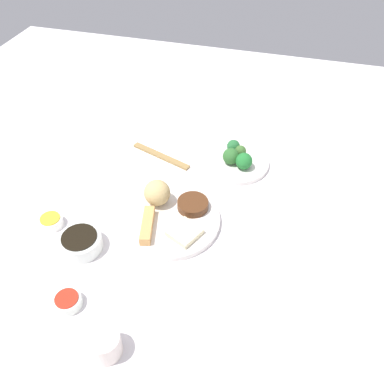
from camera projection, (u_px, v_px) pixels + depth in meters
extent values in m
cube|color=white|center=(170.00, 224.00, 1.07)|extent=(2.20, 2.20, 0.02)
cylinder|color=white|center=(171.00, 220.00, 1.06)|extent=(0.27, 0.27, 0.02)
sphere|color=tan|center=(157.00, 193.00, 1.07)|extent=(0.07, 0.07, 0.07)
cube|color=tan|center=(147.00, 225.00, 1.02)|extent=(0.12, 0.05, 0.02)
cube|color=beige|center=(185.00, 232.00, 1.01)|extent=(0.09, 0.09, 0.02)
cylinder|color=#502C16|center=(193.00, 205.00, 1.07)|extent=(0.08, 0.08, 0.02)
cylinder|color=white|center=(235.00, 162.00, 1.24)|extent=(0.21, 0.21, 0.01)
sphere|color=#276934|center=(233.00, 146.00, 1.25)|extent=(0.04, 0.04, 0.04)
sphere|color=#2E652C|center=(231.00, 156.00, 1.21)|extent=(0.05, 0.05, 0.05)
sphere|color=#3C672D|center=(240.00, 151.00, 1.23)|extent=(0.04, 0.04, 0.04)
sphere|color=#22732F|center=(244.00, 161.00, 1.19)|extent=(0.05, 0.05, 0.05)
cylinder|color=white|center=(81.00, 243.00, 0.99)|extent=(0.11, 0.11, 0.04)
cylinder|color=black|center=(79.00, 237.00, 0.97)|extent=(0.09, 0.09, 0.00)
cylinder|color=white|center=(51.00, 222.00, 1.05)|extent=(0.06, 0.06, 0.02)
cylinder|color=yellow|center=(50.00, 218.00, 1.04)|extent=(0.05, 0.05, 0.00)
cylinder|color=white|center=(68.00, 302.00, 0.88)|extent=(0.06, 0.06, 0.02)
cylinder|color=red|center=(66.00, 298.00, 0.87)|extent=(0.05, 0.05, 0.00)
cylinder|color=silver|center=(105.00, 345.00, 0.79)|extent=(0.07, 0.07, 0.06)
cube|color=#9B7A45|center=(161.00, 156.00, 1.26)|extent=(0.09, 0.21, 0.01)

